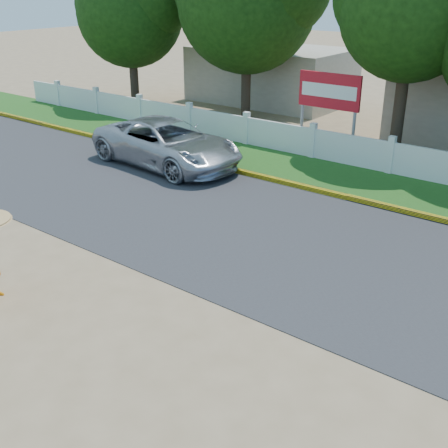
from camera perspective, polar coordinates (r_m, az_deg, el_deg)
name	(u,v)px	position (r m, az deg, el deg)	size (l,w,h in m)	color
ground	(162,316)	(11.32, -6.30, -9.29)	(120.00, 120.00, 0.00)	#9E8460
road	(284,239)	(14.44, 6.09, -1.53)	(60.00, 7.00, 0.02)	#38383A
grass_verge	(371,184)	(18.80, 14.66, 3.93)	(60.00, 3.50, 0.03)	#2D601E
curb	(347,197)	(17.31, 12.38, 2.68)	(40.00, 0.18, 0.16)	yellow
fence	(390,158)	(19.93, 16.54, 6.46)	(40.00, 0.10, 1.10)	silver
building_far	(271,75)	(31.04, 4.81, 14.88)	(8.00, 5.00, 2.80)	#B7AD99
vehicle	(167,143)	(20.03, -5.81, 8.17)	(2.67, 5.79, 1.61)	#B0B2B9
billboard	(329,95)	(21.74, 10.63, 12.74)	(2.50, 0.13, 2.95)	gray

